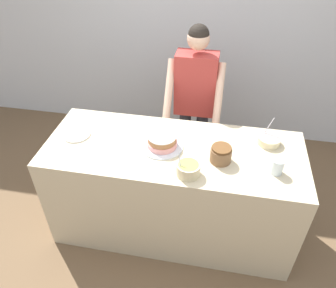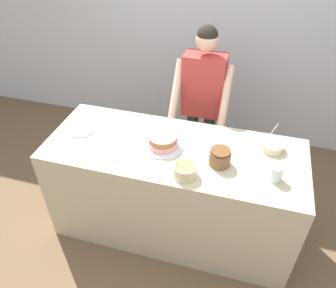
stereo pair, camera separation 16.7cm
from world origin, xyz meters
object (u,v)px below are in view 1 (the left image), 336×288
(frosting_bowl_olive, at_px, (188,169))
(ceramic_plate, at_px, (77,134))
(person_baker, at_px, (195,93))
(drinking_glass, at_px, (277,166))
(stoneware_jar, at_px, (221,154))
(cake, at_px, (162,142))
(frosting_bowl_pink, at_px, (269,140))

(frosting_bowl_olive, bearing_deg, ceramic_plate, 163.10)
(person_baker, xyz_separation_m, drinking_glass, (0.65, -0.87, 0.00))
(stoneware_jar, bearing_deg, cake, 169.51)
(drinking_glass, relative_size, ceramic_plate, 0.53)
(drinking_glass, height_order, stoneware_jar, stoneware_jar)
(frosting_bowl_pink, distance_m, drinking_glass, 0.32)
(person_baker, xyz_separation_m, frosting_bowl_olive, (0.07, -0.99, -0.01))
(cake, distance_m, stoneware_jar, 0.44)
(stoneware_jar, bearing_deg, ceramic_plate, 174.98)
(drinking_glass, bearing_deg, frosting_bowl_pink, 95.72)
(person_baker, bearing_deg, ceramic_plate, -139.18)
(person_baker, bearing_deg, stoneware_jar, -71.23)
(cake, distance_m, drinking_glass, 0.82)
(drinking_glass, bearing_deg, ceramic_plate, 174.24)
(cake, relative_size, ceramic_plate, 1.49)
(frosting_bowl_olive, relative_size, ceramic_plate, 0.84)
(cake, relative_size, frosting_bowl_pink, 1.69)
(person_baker, height_order, frosting_bowl_pink, person_baker)
(person_baker, xyz_separation_m, stoneware_jar, (0.28, -0.81, 0.00))
(cake, bearing_deg, drinking_glass, -9.31)
(frosting_bowl_pink, relative_size, stoneware_jar, 1.25)
(ceramic_plate, height_order, stoneware_jar, stoneware_jar)
(frosting_bowl_olive, height_order, drinking_glass, frosting_bowl_olive)
(drinking_glass, bearing_deg, stoneware_jar, 172.06)
(person_baker, bearing_deg, frosting_bowl_pink, -41.68)
(frosting_bowl_pink, height_order, stoneware_jar, frosting_bowl_pink)
(person_baker, distance_m, stoneware_jar, 0.86)
(ceramic_plate, bearing_deg, drinking_glass, -5.76)
(frosting_bowl_olive, bearing_deg, stoneware_jar, 41.16)
(frosting_bowl_pink, xyz_separation_m, ceramic_plate, (-1.45, -0.17, -0.03))
(frosting_bowl_olive, relative_size, stoneware_jar, 1.20)
(person_baker, height_order, stoneware_jar, person_baker)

